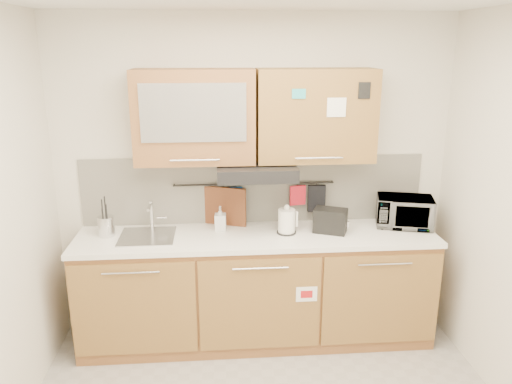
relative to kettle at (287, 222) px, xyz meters
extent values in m
plane|color=silver|center=(-0.24, 0.30, 0.29)|extent=(3.20, 0.00, 3.20)
cube|color=brown|center=(-0.24, 0.00, -0.57)|extent=(2.80, 0.60, 0.88)
cube|color=black|center=(-0.24, 0.00, -0.96)|extent=(2.80, 0.54, 0.10)
cube|color=olive|center=(-1.17, -0.31, -0.54)|extent=(0.91, 0.02, 0.74)
cylinder|color=silver|center=(-1.17, -0.34, -0.23)|extent=(0.41, 0.01, 0.01)
cube|color=olive|center=(-0.24, -0.31, -0.54)|extent=(0.91, 0.02, 0.74)
cylinder|color=silver|center=(-0.24, -0.34, -0.23)|extent=(0.41, 0.01, 0.01)
cube|color=olive|center=(0.70, -0.31, -0.54)|extent=(0.91, 0.02, 0.74)
cylinder|color=silver|center=(0.70, -0.34, -0.23)|extent=(0.41, 0.01, 0.01)
cube|color=white|center=(-0.24, -0.01, -0.11)|extent=(2.82, 0.62, 0.04)
cube|color=silver|center=(-0.24, 0.29, 0.19)|extent=(2.80, 0.02, 0.56)
cube|color=brown|center=(-0.70, 0.13, 0.82)|extent=(0.90, 0.35, 0.70)
cube|color=silver|center=(-0.70, -0.06, 0.87)|extent=(0.76, 0.02, 0.42)
cube|color=olive|center=(0.22, 0.13, 0.82)|extent=(0.90, 0.35, 0.70)
cube|color=white|center=(0.34, -0.06, 0.90)|extent=(0.14, 0.00, 0.14)
cube|color=black|center=(-0.24, 0.05, 0.41)|extent=(0.60, 0.46, 0.10)
cube|color=silver|center=(-1.09, 0.00, -0.10)|extent=(0.42, 0.40, 0.03)
cylinder|color=silver|center=(-1.07, 0.16, 0.03)|extent=(0.03, 0.03, 0.24)
cylinder|color=silver|center=(-1.07, 0.08, 0.13)|extent=(0.02, 0.18, 0.02)
cylinder|color=black|center=(-0.24, 0.25, 0.25)|extent=(1.30, 0.02, 0.02)
cylinder|color=silver|center=(-1.40, 0.05, -0.01)|extent=(0.16, 0.16, 0.16)
cylinder|color=black|center=(-1.42, 0.06, 0.05)|extent=(0.01, 0.01, 0.29)
cylinder|color=black|center=(-1.39, 0.04, 0.04)|extent=(0.01, 0.01, 0.26)
cylinder|color=black|center=(-1.40, 0.07, 0.06)|extent=(0.01, 0.01, 0.31)
cylinder|color=black|center=(-1.42, 0.03, 0.02)|extent=(0.01, 0.01, 0.23)
cylinder|color=white|center=(0.00, 0.00, 0.01)|extent=(0.17, 0.17, 0.20)
sphere|color=white|center=(0.00, 0.00, 0.12)|extent=(0.04, 0.04, 0.04)
cube|color=white|center=(0.08, 0.03, 0.01)|extent=(0.03, 0.03, 0.12)
cylinder|color=black|center=(0.00, 0.00, -0.09)|extent=(0.15, 0.15, 0.01)
cube|color=black|center=(0.35, -0.01, 0.00)|extent=(0.29, 0.24, 0.19)
cube|color=black|center=(0.30, 0.01, 0.09)|extent=(0.11, 0.13, 0.01)
cube|color=black|center=(0.39, -0.02, 0.09)|extent=(0.11, 0.13, 0.01)
imported|color=#999999|center=(0.98, 0.09, 0.03)|extent=(0.50, 0.40, 0.24)
imported|color=#999999|center=(-0.52, 0.11, 0.00)|extent=(0.09, 0.09, 0.20)
cube|color=brown|center=(-0.49, 0.24, 0.00)|extent=(0.36, 0.16, 0.46)
cube|color=#215497|center=(-0.39, 0.24, 0.14)|extent=(0.11, 0.04, 0.18)
cube|color=black|center=(0.28, 0.24, 0.11)|extent=(0.15, 0.05, 0.23)
cube|color=red|center=(0.12, 0.24, 0.15)|extent=(0.13, 0.05, 0.16)
camera|label=1|loc=(-0.53, -3.66, 1.33)|focal=35.00mm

